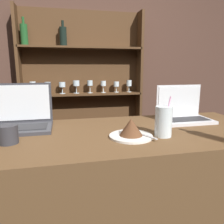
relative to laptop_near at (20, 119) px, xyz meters
The scene contains 8 objects.
bar_counter 0.69m from the laptop_near, 28.19° to the right, with size 2.00×0.68×1.03m.
back_wall 1.33m from the laptop_near, 74.89° to the left, with size 7.00×0.06×2.70m.
back_shelf 1.27m from the laptop_near, 69.56° to the left, with size 1.31×0.18×1.96m.
laptop_near is the anchor object (origin of this frame).
laptop_far 0.97m from the laptop_near, ahead, with size 0.31×0.21×0.22m.
cake_plate 0.62m from the laptop_near, 27.25° to the right, with size 0.21×0.21×0.09m.
water_glass 0.77m from the laptop_near, 23.07° to the right, with size 0.08×0.08×0.20m.
coffee_cup 0.25m from the laptop_near, 91.29° to the right, with size 0.08×0.08×0.08m.
Camera 1 is at (-0.10, -0.72, 1.36)m, focal length 35.00 mm.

